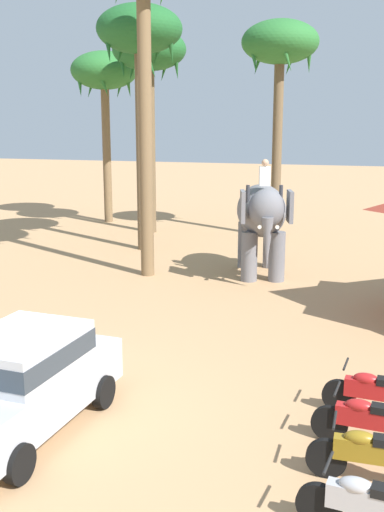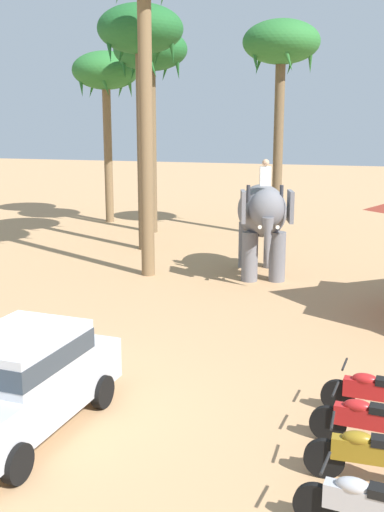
{
  "view_description": "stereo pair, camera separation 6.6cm",
  "coord_description": "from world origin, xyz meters",
  "px_view_note": "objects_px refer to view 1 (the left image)",
  "views": [
    {
      "loc": [
        5.73,
        -9.25,
        5.17
      ],
      "look_at": [
        1.35,
        5.96,
        1.6
      ],
      "focal_mm": 43.48,
      "sensor_mm": 36.0,
      "label": 1
    },
    {
      "loc": [
        5.79,
        -9.23,
        5.17
      ],
      "look_at": [
        1.35,
        5.96,
        1.6
      ],
      "focal_mm": 43.48,
      "sensor_mm": 36.0,
      "label": 2
    }
  ],
  "objects_px": {
    "motorcycle_fourth_in_row": "(374,393)",
    "palm_tree_near_hut": "(104,76)",
    "motorcycle_nearest_camera": "(367,505)",
    "motorcycle_second_in_row": "(369,454)",
    "palm_tree_far_back": "(140,38)",
    "palm_tree_left_of_road": "(149,56)",
    "car_sedan_foreground": "(21,379)",
    "motorcycle_mid_row": "(368,421)",
    "palm_tree_leaning_seaward": "(280,50)",
    "elephant_with_mahout": "(262,216)"
  },
  "relations": [
    {
      "from": "palm_tree_near_hut",
      "to": "palm_tree_left_of_road",
      "type": "height_order",
      "value": "palm_tree_left_of_road"
    },
    {
      "from": "palm_tree_near_hut",
      "to": "elephant_with_mahout",
      "type": "bearing_deg",
      "value": -43.06
    },
    {
      "from": "motorcycle_nearest_camera",
      "to": "motorcycle_fourth_in_row",
      "type": "bearing_deg",
      "value": 88.66
    },
    {
      "from": "elephant_with_mahout",
      "to": "motorcycle_second_in_row",
      "type": "bearing_deg",
      "value": -72.77
    },
    {
      "from": "motorcycle_fourth_in_row",
      "to": "palm_tree_far_back",
      "type": "bearing_deg",
      "value": 125.92
    },
    {
      "from": "motorcycle_nearest_camera",
      "to": "palm_tree_leaning_seaward",
      "type": "distance_m",
      "value": 21.39
    },
    {
      "from": "motorcycle_fourth_in_row",
      "to": "palm_tree_left_of_road",
      "type": "height_order",
      "value": "palm_tree_left_of_road"
    },
    {
      "from": "motorcycle_fourth_in_row",
      "to": "palm_tree_leaning_seaward",
      "type": "xyz_separation_m",
      "value": [
        -4.2,
        16.28,
        7.41
      ]
    },
    {
      "from": "motorcycle_nearest_camera",
      "to": "palm_tree_left_of_road",
      "type": "xyz_separation_m",
      "value": [
        -9.7,
        19.2,
        7.24
      ]
    },
    {
      "from": "motorcycle_nearest_camera",
      "to": "motorcycle_second_in_row",
      "type": "xyz_separation_m",
      "value": [
        0.02,
        1.23,
        0.0
      ]
    },
    {
      "from": "palm_tree_far_back",
      "to": "palm_tree_leaning_seaward",
      "type": "xyz_separation_m",
      "value": [
        4.64,
        4.08,
        -0.15
      ]
    },
    {
      "from": "palm_tree_leaning_seaward",
      "to": "motorcycle_mid_row",
      "type": "bearing_deg",
      "value": -76.68
    },
    {
      "from": "car_sedan_foreground",
      "to": "palm_tree_left_of_road",
      "type": "height_order",
      "value": "palm_tree_left_of_road"
    },
    {
      "from": "elephant_with_mahout",
      "to": "palm_tree_near_hut",
      "type": "xyz_separation_m",
      "value": [
        -9.22,
        8.61,
        5.1
      ]
    },
    {
      "from": "motorcycle_fourth_in_row",
      "to": "palm_tree_leaning_seaward",
      "type": "height_order",
      "value": "palm_tree_leaning_seaward"
    },
    {
      "from": "motorcycle_nearest_camera",
      "to": "palm_tree_far_back",
      "type": "height_order",
      "value": "palm_tree_far_back"
    },
    {
      "from": "car_sedan_foreground",
      "to": "motorcycle_mid_row",
      "type": "height_order",
      "value": "car_sedan_foreground"
    },
    {
      "from": "motorcycle_second_in_row",
      "to": "palm_tree_near_hut",
      "type": "bearing_deg",
      "value": 122.47
    },
    {
      "from": "motorcycle_nearest_camera",
      "to": "palm_tree_near_hut",
      "type": "height_order",
      "value": "palm_tree_near_hut"
    },
    {
      "from": "palm_tree_leaning_seaward",
      "to": "motorcycle_second_in_row",
      "type": "bearing_deg",
      "value": -77.32
    },
    {
      "from": "car_sedan_foreground",
      "to": "motorcycle_second_in_row",
      "type": "xyz_separation_m",
      "value": [
        5.58,
        -0.0,
        -0.46
      ]
    },
    {
      "from": "car_sedan_foreground",
      "to": "elephant_with_mahout",
      "type": "relative_size",
      "value": 1.05
    },
    {
      "from": "motorcycle_fourth_in_row",
      "to": "palm_tree_far_back",
      "type": "distance_m",
      "value": 16.86
    },
    {
      "from": "motorcycle_fourth_in_row",
      "to": "motorcycle_nearest_camera",
      "type": "bearing_deg",
      "value": -91.34
    },
    {
      "from": "palm_tree_left_of_road",
      "to": "palm_tree_leaning_seaward",
      "type": "xyz_separation_m",
      "value": [
        5.57,
        0.43,
        0.17
      ]
    },
    {
      "from": "car_sedan_foreground",
      "to": "elephant_with_mahout",
      "type": "distance_m",
      "value": 11.68
    },
    {
      "from": "motorcycle_second_in_row",
      "to": "palm_tree_far_back",
      "type": "height_order",
      "value": "palm_tree_far_back"
    },
    {
      "from": "motorcycle_second_in_row",
      "to": "palm_tree_near_hut",
      "type": "relative_size",
      "value": 0.22
    },
    {
      "from": "motorcycle_nearest_camera",
      "to": "palm_tree_near_hut",
      "type": "bearing_deg",
      "value": 120.91
    },
    {
      "from": "car_sedan_foreground",
      "to": "motorcycle_fourth_in_row",
      "type": "bearing_deg",
      "value": 20.6
    },
    {
      "from": "palm_tree_far_back",
      "to": "motorcycle_fourth_in_row",
      "type": "bearing_deg",
      "value": -54.08
    },
    {
      "from": "car_sedan_foreground",
      "to": "palm_tree_near_hut",
      "type": "xyz_separation_m",
      "value": [
        -7.19,
        20.06,
        6.16
      ]
    },
    {
      "from": "motorcycle_second_in_row",
      "to": "palm_tree_leaning_seaward",
      "type": "bearing_deg",
      "value": 102.68
    },
    {
      "from": "motorcycle_mid_row",
      "to": "motorcycle_nearest_camera",
      "type": "bearing_deg",
      "value": -89.65
    },
    {
      "from": "car_sedan_foreground",
      "to": "motorcycle_fourth_in_row",
      "type": "relative_size",
      "value": 2.34
    },
    {
      "from": "elephant_with_mahout",
      "to": "palm_tree_left_of_road",
      "type": "distance_m",
      "value": 10.64
    },
    {
      "from": "motorcycle_fourth_in_row",
      "to": "palm_tree_near_hut",
      "type": "xyz_separation_m",
      "value": [
        -12.83,
        17.94,
        6.62
      ]
    },
    {
      "from": "motorcycle_fourth_in_row",
      "to": "palm_tree_far_back",
      "type": "relative_size",
      "value": 0.19
    },
    {
      "from": "motorcycle_fourth_in_row",
      "to": "palm_tree_near_hut",
      "type": "bearing_deg",
      "value": 125.57
    },
    {
      "from": "motorcycle_second_in_row",
      "to": "motorcycle_nearest_camera",
      "type": "bearing_deg",
      "value": -90.74
    },
    {
      "from": "car_sedan_foreground",
      "to": "palm_tree_leaning_seaward",
      "type": "bearing_deg",
      "value": 85.54
    },
    {
      "from": "elephant_with_mahout",
      "to": "palm_tree_far_back",
      "type": "height_order",
      "value": "palm_tree_far_back"
    },
    {
      "from": "palm_tree_near_hut",
      "to": "palm_tree_leaning_seaward",
      "type": "xyz_separation_m",
      "value": [
        8.63,
        -1.66,
        0.79
      ]
    },
    {
      "from": "palm_tree_near_hut",
      "to": "motorcycle_mid_row",
      "type": "bearing_deg",
      "value": -56.21
    },
    {
      "from": "palm_tree_left_of_road",
      "to": "palm_tree_leaning_seaward",
      "type": "height_order",
      "value": "palm_tree_leaning_seaward"
    },
    {
      "from": "motorcycle_nearest_camera",
      "to": "palm_tree_left_of_road",
      "type": "relative_size",
      "value": 0.2
    },
    {
      "from": "motorcycle_fourth_in_row",
      "to": "elephant_with_mahout",
      "type": "bearing_deg",
      "value": 111.17
    },
    {
      "from": "car_sedan_foreground",
      "to": "palm_tree_leaning_seaward",
      "type": "xyz_separation_m",
      "value": [
        1.44,
        18.4,
        6.94
      ]
    },
    {
      "from": "elephant_with_mahout",
      "to": "motorcycle_nearest_camera",
      "type": "height_order",
      "value": "elephant_with_mahout"
    },
    {
      "from": "elephant_with_mahout",
      "to": "palm_tree_leaning_seaward",
      "type": "relative_size",
      "value": 0.44
    }
  ]
}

